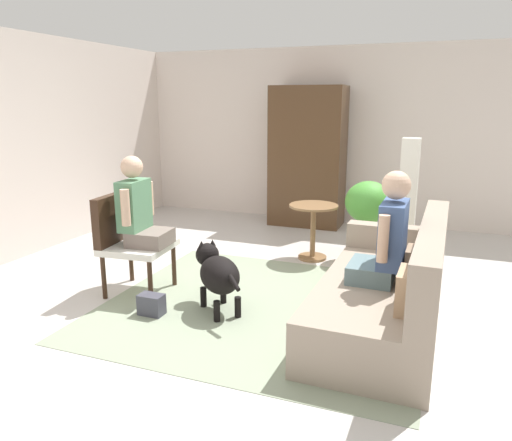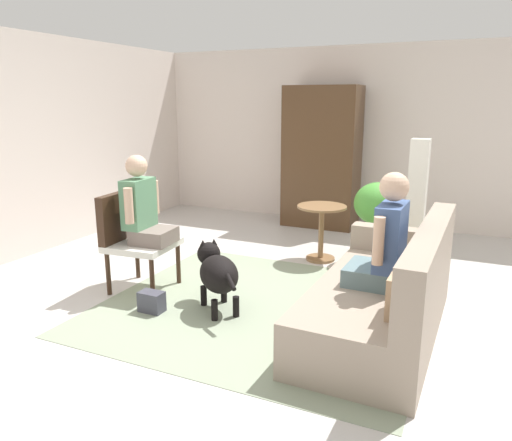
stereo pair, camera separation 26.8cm
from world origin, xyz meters
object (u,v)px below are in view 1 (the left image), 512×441
Objects in this scene: potted_plant at (368,209)px; handbag at (151,305)px; armchair at (127,235)px; column_lamp at (407,207)px; dog at (218,272)px; couch at (389,293)px; armoire_cabinet at (308,157)px; round_end_table at (313,223)px; person_on_armchair at (139,209)px; person_on_couch at (387,238)px.

potted_plant is 2.66m from handbag.
armchair is 2.86m from column_lamp.
dog is 0.45× the size of column_lamp.
couch is 3.18× the size of dog.
column_lamp reaches higher than handbag.
armoire_cabinet is (-0.09, 3.24, 0.64)m from dog.
round_end_table is 0.32× the size of armoire_cabinet.
person_on_armchair is at bearing -179.12° from couch.
person_on_couch is 2.02m from handbag.
armchair is 0.79m from handbag.
column_lamp is 2.78m from handbag.
person_on_couch is at bearing -144.37° from couch.
person_on_couch reaches higher than round_end_table.
couch is 2.19× the size of potted_plant.
person_on_couch is 1.78m from potted_plant.
armoire_cabinet reaches higher than handbag.
round_end_table is at bearing 121.85° from person_on_couch.
column_lamp is (1.01, -0.04, 0.28)m from round_end_table.
person_on_armchair is at bearing -179.88° from person_on_couch.
armchair is 0.66× the size of column_lamp.
person_on_couch is 2.22m from person_on_armchair.
person_on_armchair is 0.97m from dog.
dog is (-0.41, -1.68, -0.07)m from round_end_table.
round_end_table is 1.73m from dog.
armchair is 1.49× the size of dog.
armoire_cabinet is at bearing 83.57° from handbag.
armoire_cabinet reaches higher than couch.
armchair is 2.64m from potted_plant.
round_end_table is at bearing 123.47° from couch.
handbag is at bearing -149.10° from dog.
potted_plant is 0.46× the size of armoire_cabinet.
column_lamp is (0.04, 1.52, -0.06)m from person_on_couch.
couch is 1.83m from round_end_table.
column_lamp is at bearing -26.45° from potted_plant.
handbag is (0.50, -0.40, -0.46)m from armchair.
armoire_cabinet reaches higher than dog.
person_on_couch is 1.44m from dog.
person_on_couch is at bearing 0.40° from armchair.
dog is 2.96× the size of handbag.
potted_plant is at bearing 55.51° from handbag.
person_on_armchair reaches higher than round_end_table.
couch reaches higher than dog.
armoire_cabinet reaches higher than armchair.
dog is (-1.37, -0.13, -0.41)m from person_on_couch.
round_end_table is 1.05m from column_lamp.
column_lamp is (1.41, 1.65, 0.35)m from dog.
column_lamp is 0.71× the size of armoire_cabinet.
column_lamp reaches higher than dog.
handbag is at bearing -49.29° from person_on_armchair.
dog is at bearing -8.33° from person_on_armchair.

